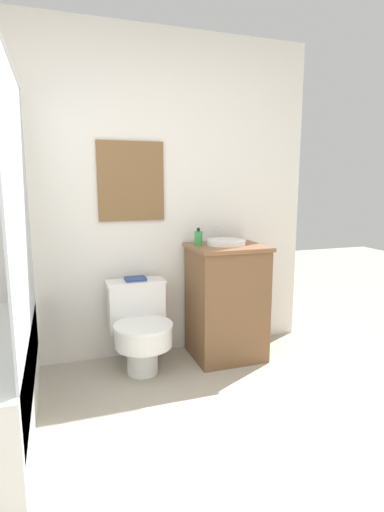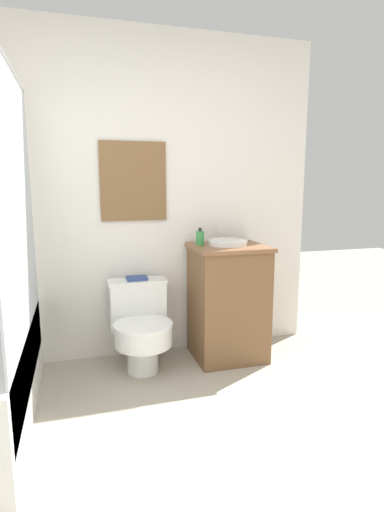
# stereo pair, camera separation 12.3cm
# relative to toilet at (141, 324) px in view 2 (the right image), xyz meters

# --- Properties ---
(wall_back) EXTENTS (3.27, 0.07, 2.50)m
(wall_back) POSITION_rel_toilet_xyz_m (-0.15, 0.30, 0.91)
(wall_back) COLOR white
(wall_back) RESTS_ON ground_plane
(toilet) EXTENTS (0.44, 0.56, 0.65)m
(toilet) POSITION_rel_toilet_xyz_m (0.00, 0.00, 0.00)
(toilet) COLOR white
(toilet) RESTS_ON ground_plane
(vanity) EXTENTS (0.57, 0.50, 0.90)m
(vanity) POSITION_rel_toilet_xyz_m (0.69, 0.01, 0.11)
(vanity) COLOR brown
(vanity) RESTS_ON ground_plane
(sink) EXTENTS (0.30, 0.33, 0.13)m
(sink) POSITION_rel_toilet_xyz_m (0.69, 0.03, 0.58)
(sink) COLOR white
(sink) RESTS_ON vanity
(soap_bottle) EXTENTS (0.06, 0.06, 0.13)m
(soap_bottle) POSITION_rel_toilet_xyz_m (0.49, 0.09, 0.61)
(soap_bottle) COLOR green
(soap_bottle) RESTS_ON vanity
(book_on_tank) EXTENTS (0.15, 0.11, 0.02)m
(book_on_tank) POSITION_rel_toilet_xyz_m (-0.00, 0.14, 0.32)
(book_on_tank) COLOR #33477F
(book_on_tank) RESTS_ON toilet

